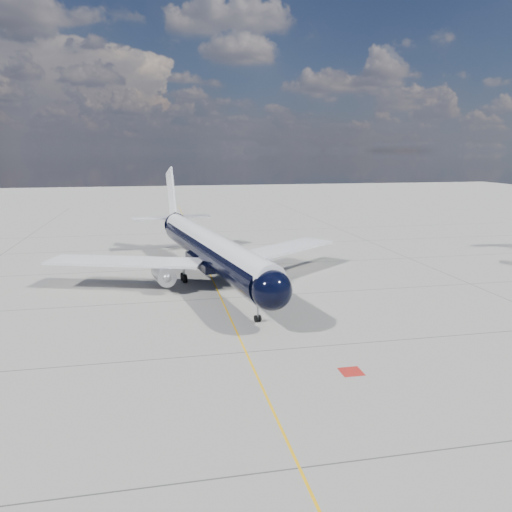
% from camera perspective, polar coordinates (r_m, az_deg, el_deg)
% --- Properties ---
extents(ground, '(320.00, 320.00, 0.00)m').
position_cam_1_polar(ground, '(73.36, -6.05, -0.41)').
color(ground, gray).
rests_on(ground, ground).
extents(taxiway_centerline, '(0.16, 160.00, 0.01)m').
position_cam_1_polar(taxiway_centerline, '(68.50, -5.65, -1.28)').
color(taxiway_centerline, '#EFAB0C').
rests_on(taxiway_centerline, ground).
extents(red_marking, '(1.60, 1.60, 0.01)m').
position_cam_1_polar(red_marking, '(37.50, 10.82, -12.85)').
color(red_marking, maroon).
rests_on(red_marking, ground).
extents(main_airliner, '(37.06, 45.59, 13.23)m').
position_cam_1_polar(main_airliner, '(61.02, -5.58, 1.03)').
color(main_airliner, black).
rests_on(main_airliner, ground).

